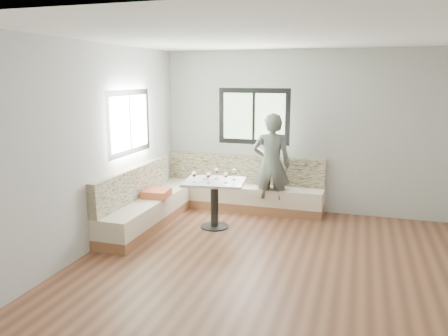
{
  "coord_description": "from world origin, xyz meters",
  "views": [
    {
      "loc": [
        0.93,
        -5.09,
        2.34
      ],
      "look_at": [
        -1.07,
        1.26,
        0.95
      ],
      "focal_mm": 35.0,
      "sensor_mm": 36.0,
      "label": 1
    }
  ],
  "objects": [
    {
      "name": "wine_glass_e",
      "position": [
        -0.92,
        1.32,
        0.88
      ],
      "size": [
        0.08,
        0.08,
        0.18
      ],
      "color": "white",
      "rests_on": "table"
    },
    {
      "name": "person",
      "position": [
        -0.48,
        2.07,
        0.88
      ],
      "size": [
        0.7,
        0.52,
        1.76
      ],
      "primitive_type": "imported",
      "rotation": [
        0.0,
        0.0,
        3.3
      ],
      "color": "#555D54",
      "rests_on": "ground"
    },
    {
      "name": "wine_glass_a",
      "position": [
        -1.46,
        0.97,
        0.88
      ],
      "size": [
        0.08,
        0.08,
        0.18
      ],
      "color": "white",
      "rests_on": "table"
    },
    {
      "name": "olive_ramekin",
      "position": [
        -1.34,
        1.18,
        0.78
      ],
      "size": [
        0.11,
        0.11,
        0.05
      ],
      "color": "white",
      "rests_on": "table"
    },
    {
      "name": "banquette",
      "position": [
        -1.59,
        1.63,
        0.33
      ],
      "size": [
        2.9,
        2.8,
        0.95
      ],
      "color": "#9C623C",
      "rests_on": "ground"
    },
    {
      "name": "wine_glass_c",
      "position": [
        -0.98,
        1.07,
        0.88
      ],
      "size": [
        0.08,
        0.08,
        0.18
      ],
      "color": "white",
      "rests_on": "table"
    },
    {
      "name": "wine_glass_d",
      "position": [
        -1.2,
        1.28,
        0.88
      ],
      "size": [
        0.08,
        0.08,
        0.18
      ],
      "color": "white",
      "rests_on": "table"
    },
    {
      "name": "room",
      "position": [
        -0.08,
        0.08,
        1.41
      ],
      "size": [
        5.01,
        5.01,
        2.81
      ],
      "color": "brown",
      "rests_on": "ground"
    },
    {
      "name": "table",
      "position": [
        -1.2,
        1.16,
        0.57
      ],
      "size": [
        1.01,
        0.84,
        0.76
      ],
      "rotation": [
        0.0,
        0.0,
        0.14
      ],
      "color": "black",
      "rests_on": "ground"
    },
    {
      "name": "wine_glass_b",
      "position": [
        -1.23,
        0.98,
        0.88
      ],
      "size": [
        0.08,
        0.08,
        0.18
      ],
      "color": "white",
      "rests_on": "table"
    }
  ]
}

